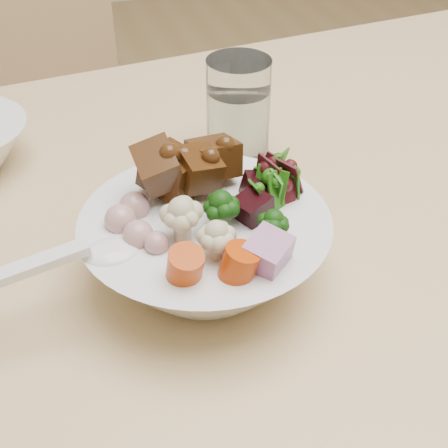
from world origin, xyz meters
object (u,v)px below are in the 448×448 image
(dining_table, at_px, (320,242))
(chair_far, at_px, (61,152))
(water_glass, at_px, (238,116))
(food_bowl, at_px, (207,242))

(dining_table, xyz_separation_m, chair_far, (-0.28, 0.59, -0.16))
(chair_far, bearing_deg, water_glass, -88.46)
(chair_far, xyz_separation_m, water_glass, (0.20, -0.49, 0.29))
(food_bowl, xyz_separation_m, water_glass, (0.10, 0.19, 0.02))
(water_glass, bearing_deg, dining_table, -53.43)
(chair_far, bearing_deg, food_bowl, -102.10)
(chair_far, xyz_separation_m, food_bowl, (0.10, -0.68, 0.27))
(dining_table, distance_m, water_glass, 0.18)
(dining_table, height_order, water_glass, water_glass)
(food_bowl, relative_size, water_glass, 1.79)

